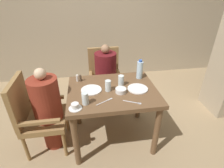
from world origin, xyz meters
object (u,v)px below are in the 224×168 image
chair_far_side (105,77)px  glass_tall_mid (108,86)px  chair_left_side (36,114)px  plate_main_left (91,90)px  diner_in_far_chair (106,78)px  bowl_small (121,90)px  glass_tall_near (85,99)px  water_bottle (140,70)px  diner_in_left_chair (48,109)px  glass_tall_far (121,80)px  plate_main_right (138,89)px  teacup_with_saucer (75,107)px

chair_far_side → glass_tall_mid: size_ratio=7.44×
chair_left_side → plate_main_left: bearing=1.7°
chair_left_side → glass_tall_mid: size_ratio=7.44×
diner_in_far_chair → bowl_small: (0.08, -0.73, 0.22)m
glass_tall_near → diner_in_far_chair: bearing=70.3°
water_bottle → glass_tall_mid: water_bottle is taller
diner_in_left_chair → diner_in_far_chair: size_ratio=0.99×
plate_main_left → water_bottle: 0.68m
diner_in_left_chair → diner_in_far_chair: bearing=40.6°
glass_tall_far → diner_in_far_chair: bearing=101.5°
glass_tall_mid → water_bottle: bearing=29.3°
chair_far_side → plate_main_right: bearing=-70.8°
water_bottle → glass_tall_near: water_bottle is taller
chair_far_side → glass_tall_far: (0.12, -0.72, 0.31)m
chair_far_side → glass_tall_near: chair_far_side is taller
diner_in_left_chair → glass_tall_mid: size_ratio=8.36×
diner_in_far_chair → glass_tall_far: (0.12, -0.57, 0.26)m
chair_left_side → diner_in_far_chair: 1.12m
chair_far_side → plate_main_right: 0.92m
diner_in_left_chair → plate_main_right: diner_in_left_chair is taller
diner_in_far_chair → glass_tall_far: size_ratio=8.47×
diner_in_left_chair → glass_tall_near: size_ratio=8.36×
water_bottle → glass_tall_near: bearing=-146.5°
diner_in_far_chair → water_bottle: 0.65m
plate_main_right → glass_tall_far: (-0.18, 0.12, 0.06)m
glass_tall_mid → glass_tall_far: 0.20m
diner_in_left_chair → chair_far_side: 1.10m
bowl_small → glass_tall_mid: size_ratio=0.96×
chair_left_side → diner_in_left_chair: diner_in_left_chair is taller
plate_main_left → bowl_small: 0.34m
glass_tall_far → water_bottle: bearing=28.8°
plate_main_right → bowl_small: size_ratio=1.91×
chair_left_side → glass_tall_far: size_ratio=7.44×
glass_tall_near → glass_tall_far: bearing=36.2°
chair_far_side → teacup_with_saucer: (-0.42, -1.10, 0.27)m
chair_far_side → plate_main_right: size_ratio=4.04×
diner_in_left_chair → bowl_small: bearing=-5.2°
chair_far_side → teacup_with_saucer: size_ratio=7.31×
glass_tall_mid → glass_tall_far: (0.17, 0.10, 0.00)m
chair_far_side → plate_main_right: chair_far_side is taller
diner_in_far_chair → glass_tall_mid: (-0.05, -0.67, 0.26)m
diner_in_left_chair → plate_main_left: diner_in_left_chair is taller
glass_tall_far → chair_left_side: bearing=-175.4°
bowl_small → water_bottle: size_ratio=0.49×
water_bottle → plate_main_left: bearing=-161.4°
chair_far_side → bowl_small: size_ratio=7.73×
chair_far_side → glass_tall_near: size_ratio=7.44×
chair_far_side → teacup_with_saucer: 1.21m
chair_far_side → bowl_small: chair_far_side is taller
diner_in_far_chair → bowl_small: 0.77m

